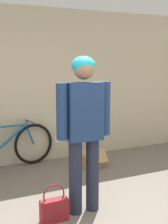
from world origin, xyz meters
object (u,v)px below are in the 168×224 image
bicycle (2,147)px  cardboard_box (90,158)px  handbag (54,209)px  person (84,121)px

bicycle → cardboard_box: (1.39, -0.36, -0.26)m
handbag → cardboard_box: size_ratio=0.82×
bicycle → handbag: bearing=-92.7°
person → cardboard_box: (0.81, 1.45, -0.95)m
person → handbag: bearing=-166.1°
bicycle → handbag: 1.91m
bicycle → cardboard_box: size_ratio=3.40×
handbag → cardboard_box: handbag is taller
cardboard_box → person: bearing=-119.1°
person → bicycle: person is taller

